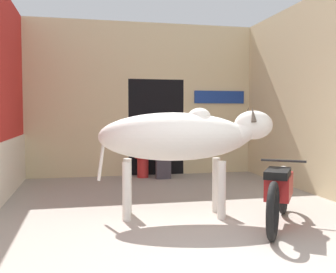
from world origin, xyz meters
name	(u,v)px	position (x,y,z in m)	size (l,w,h in m)	color
ground_plane	(226,259)	(0.00, 0.00, 0.00)	(30.00, 30.00, 0.00)	#9E9389
wall_back_with_doorway	(146,110)	(0.12, 5.41, 1.44)	(5.00, 0.93, 3.35)	beige
wall_right_with_door	(318,96)	(2.59, 2.52, 1.65)	(0.22, 5.15, 3.35)	beige
cow	(181,137)	(-0.03, 1.61, 1.05)	(2.37, 0.95, 1.47)	silver
motorcycle_near	(279,191)	(1.02, 0.91, 0.43)	(1.11, 1.59, 0.76)	black
shopkeeper_seated	(162,149)	(0.34, 4.68, 0.62)	(0.44, 0.33, 1.19)	#3D3842
plastic_stool	(143,166)	(-0.05, 4.83, 0.24)	(0.34, 0.34, 0.45)	red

